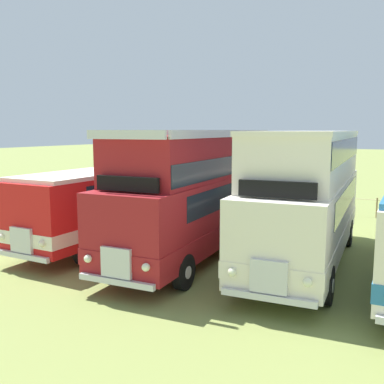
# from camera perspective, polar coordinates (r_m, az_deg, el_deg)

# --- Properties ---
(bus_first_in_row) EXTENTS (2.76, 9.93, 2.99)m
(bus_first_in_row) POSITION_cam_1_polar(r_m,az_deg,el_deg) (18.30, -9.51, -0.82)
(bus_first_in_row) COLOR red
(bus_first_in_row) RESTS_ON ground
(bus_second_in_row) EXTENTS (2.91, 10.43, 4.52)m
(bus_second_in_row) POSITION_cam_1_polar(r_m,az_deg,el_deg) (16.01, 0.82, 0.24)
(bus_second_in_row) COLOR maroon
(bus_second_in_row) RESTS_ON ground
(bus_third_in_row) EXTENTS (3.06, 10.19, 4.49)m
(bus_third_in_row) POSITION_cam_1_polar(r_m,az_deg,el_deg) (15.30, 14.67, 0.03)
(bus_third_in_row) COLOR silver
(bus_third_in_row) RESTS_ON ground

